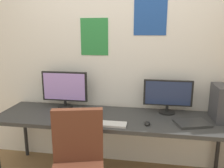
# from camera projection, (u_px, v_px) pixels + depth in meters

# --- Properties ---
(wall_back) EXTENTS (4.91, 0.11, 2.60)m
(wall_back) POSITION_uv_depth(u_px,v_px,m) (117.00, 60.00, 2.75)
(wall_back) COLOR silver
(wall_back) RESTS_ON ground_plane
(desk) EXTENTS (2.51, 0.68, 0.74)m
(desk) POSITION_uv_depth(u_px,v_px,m) (111.00, 121.00, 2.48)
(desk) COLOR #333333
(desk) RESTS_ON ground_plane
(monitor_left) EXTENTS (0.55, 0.18, 0.44)m
(monitor_left) POSITION_uv_depth(u_px,v_px,m) (65.00, 88.00, 2.72)
(monitor_left) COLOR black
(monitor_left) RESTS_ON desk
(monitor_right) EXTENTS (0.53, 0.18, 0.38)m
(monitor_right) POSITION_uv_depth(u_px,v_px,m) (168.00, 95.00, 2.53)
(monitor_right) COLOR black
(monitor_right) RESTS_ON desk
(pc_tower) EXTENTS (0.17, 0.34, 0.37)m
(pc_tower) POSITION_uv_depth(u_px,v_px,m) (222.00, 103.00, 2.35)
(pc_tower) COLOR #38383D
(pc_tower) RESTS_ON desk
(keyboard_main) EXTENTS (0.38, 0.13, 0.02)m
(keyboard_main) POSITION_uv_depth(u_px,v_px,m) (107.00, 124.00, 2.25)
(keyboard_main) COLOR silver
(keyboard_main) RESTS_ON desk
(computer_mouse) EXTENTS (0.06, 0.10, 0.03)m
(computer_mouse) POSITION_uv_depth(u_px,v_px,m) (147.00, 123.00, 2.25)
(computer_mouse) COLOR black
(computer_mouse) RESTS_ON desk
(laptop_closed) EXTENTS (0.37, 0.30, 0.02)m
(laptop_closed) POSITION_uv_depth(u_px,v_px,m) (192.00, 123.00, 2.26)
(laptop_closed) COLOR #2D2D2D
(laptop_closed) RESTS_ON desk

